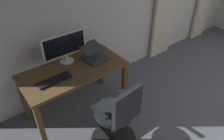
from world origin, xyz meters
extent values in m
cube|color=brown|center=(1.55, -2.30, 0.71)|extent=(1.33, 0.65, 0.04)
cube|color=brown|center=(0.93, -2.02, 0.34)|extent=(0.06, 0.06, 0.69)
cube|color=brown|center=(2.18, -2.02, 0.34)|extent=(0.06, 0.06, 0.69)
cube|color=brown|center=(0.93, -2.59, 0.34)|extent=(0.06, 0.06, 0.69)
cube|color=brown|center=(2.18, -2.59, 0.34)|extent=(0.06, 0.06, 0.69)
cylinder|color=black|center=(1.48, -1.56, 0.04)|extent=(0.56, 0.56, 0.02)
sphere|color=black|center=(1.22, -1.58, 0.03)|extent=(0.05, 0.05, 0.05)
sphere|color=black|center=(1.42, -1.81, 0.03)|extent=(0.05, 0.05, 0.05)
cylinder|color=black|center=(1.48, -1.56, 0.27)|extent=(0.06, 0.06, 0.47)
cylinder|color=black|center=(1.48, -1.56, 0.53)|extent=(0.48, 0.48, 0.05)
cube|color=black|center=(1.46, -1.36, 0.76)|extent=(0.38, 0.08, 0.40)
cube|color=black|center=(1.68, -1.54, 0.67)|extent=(0.06, 0.24, 0.03)
cube|color=black|center=(1.28, -1.57, 0.67)|extent=(0.06, 0.24, 0.03)
cylinder|color=white|center=(1.53, -2.51, 0.73)|extent=(0.18, 0.18, 0.01)
cylinder|color=white|center=(1.53, -2.51, 0.78)|extent=(0.04, 0.04, 0.09)
cube|color=white|center=(1.53, -2.52, 0.98)|extent=(0.60, 0.03, 0.30)
cube|color=black|center=(1.53, -2.50, 0.98)|extent=(0.55, 0.01, 0.26)
cube|color=black|center=(1.84, -2.23, 0.74)|extent=(0.40, 0.13, 0.02)
cube|color=#333338|center=(1.19, -2.30, 0.74)|extent=(0.32, 0.26, 0.02)
cube|color=#333338|center=(1.20, -2.42, 0.86)|extent=(0.31, 0.26, 0.08)
camera|label=1|loc=(2.50, -0.25, 2.33)|focal=34.54mm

